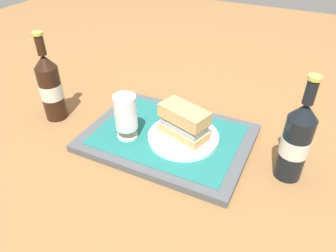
# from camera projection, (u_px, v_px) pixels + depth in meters

# --- Properties ---
(ground_plane) EXTENTS (3.00, 3.00, 0.00)m
(ground_plane) POSITION_uv_depth(u_px,v_px,m) (168.00, 141.00, 0.88)
(ground_plane) COLOR olive
(tray) EXTENTS (0.44, 0.32, 0.02)m
(tray) POSITION_uv_depth(u_px,v_px,m) (168.00, 138.00, 0.88)
(tray) COLOR #4C5156
(tray) RESTS_ON ground_plane
(placemat) EXTENTS (0.38, 0.27, 0.00)m
(placemat) POSITION_uv_depth(u_px,v_px,m) (168.00, 135.00, 0.87)
(placemat) COLOR #1E6B66
(placemat) RESTS_ON tray
(plate) EXTENTS (0.19, 0.19, 0.01)m
(plate) POSITION_uv_depth(u_px,v_px,m) (183.00, 138.00, 0.85)
(plate) COLOR white
(plate) RESTS_ON placemat
(sandwich) EXTENTS (0.14, 0.10, 0.08)m
(sandwich) POSITION_uv_depth(u_px,v_px,m) (182.00, 122.00, 0.82)
(sandwich) COLOR tan
(sandwich) RESTS_ON plate
(beer_glass) EXTENTS (0.06, 0.06, 0.12)m
(beer_glass) POSITION_uv_depth(u_px,v_px,m) (126.00, 115.00, 0.82)
(beer_glass) COLOR silver
(beer_glass) RESTS_ON placemat
(beer_bottle) EXTENTS (0.07, 0.07, 0.27)m
(beer_bottle) POSITION_uv_depth(u_px,v_px,m) (50.00, 87.00, 0.92)
(beer_bottle) COLOR black
(beer_bottle) RESTS_ON ground_plane
(second_bottle) EXTENTS (0.07, 0.07, 0.27)m
(second_bottle) POSITION_uv_depth(u_px,v_px,m) (296.00, 141.00, 0.71)
(second_bottle) COLOR black
(second_bottle) RESTS_ON ground_plane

